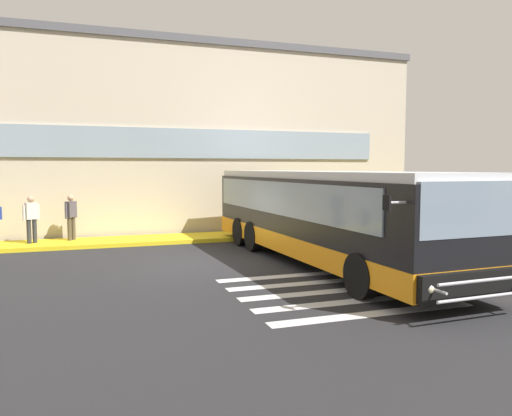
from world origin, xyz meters
TOP-DOWN VIEW (x-y plane):
  - ground_plane at (0.00, 0.00)m, footprint 80.00×90.00m
  - bay_paint_stripes at (2.00, -4.20)m, footprint 4.40×3.96m
  - terminal_building at (-0.69, 11.64)m, footprint 24.36×13.80m
  - boarding_curb at (0.00, 4.80)m, footprint 26.56×2.00m
  - bus_main_foreground at (3.35, -0.99)m, footprint 3.02×12.12m
  - passenger_by_doorway at (-5.04, 4.83)m, footprint 0.53×0.37m
  - passenger_at_curb_edge at (-3.74, 5.16)m, footprint 0.41×0.47m
  - safety_bollard_yellow at (3.12, 3.60)m, footprint 0.18×0.18m

SIDE VIEW (x-z plane):
  - ground_plane at x=0.00m, z-range -0.02..0.00m
  - bay_paint_stripes at x=2.00m, z-range 0.00..0.01m
  - boarding_curb at x=0.00m, z-range 0.00..0.15m
  - safety_bollard_yellow at x=3.12m, z-range 0.00..0.90m
  - passenger_by_doorway at x=-5.04m, z-range 0.24..1.92m
  - passenger_at_curb_edge at x=-3.74m, z-range 0.24..1.92m
  - bus_main_foreground at x=3.35m, z-range -0.01..2.69m
  - terminal_building at x=-0.69m, z-range -0.01..8.14m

